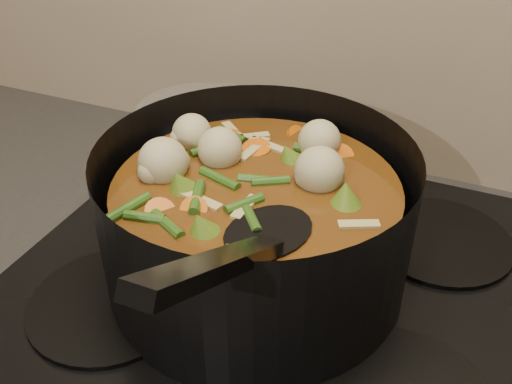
% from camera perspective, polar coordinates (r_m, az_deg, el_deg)
% --- Properties ---
extents(stovetop, '(0.62, 0.54, 0.03)m').
position_cam_1_polar(stovetop, '(0.69, 2.99, -8.45)').
color(stovetop, black).
rests_on(stovetop, counter).
extents(stockpot, '(0.40, 0.49, 0.25)m').
position_cam_1_polar(stockpot, '(0.63, 0.02, -3.11)').
color(stockpot, black).
rests_on(stockpot, stovetop).
extents(saucepan, '(0.18, 0.18, 0.15)m').
position_cam_1_polar(saucepan, '(0.81, -5.36, 4.58)').
color(saucepan, silver).
rests_on(saucepan, stovetop).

